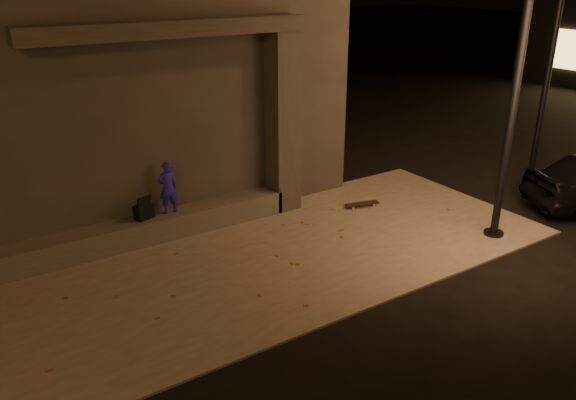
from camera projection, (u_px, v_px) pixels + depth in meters
ground at (323, 318)px, 8.14m from camera, size 120.00×120.00×0.00m
sidewalk at (255, 261)px, 9.68m from camera, size 11.00×4.40×0.04m
building at (103, 78)px, 11.69m from camera, size 9.00×5.10×5.22m
ledge at (135, 232)px, 10.19m from camera, size 6.00×0.55×0.45m
column at (283, 124)px, 11.21m from camera, size 0.55×0.55×3.60m
canopy at (170, 28)px, 9.41m from camera, size 5.00×0.70×0.28m
skateboarder at (168, 188)px, 10.27m from camera, size 0.37×0.25×1.00m
backpack at (144, 211)px, 10.15m from camera, size 0.37×0.30×0.45m
skateboard at (362, 204)px, 11.85m from camera, size 0.75×0.36×0.08m
street_lamp_0 at (529, 5)px, 9.07m from camera, size 0.36×0.36×7.34m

